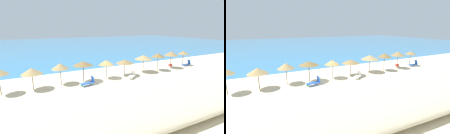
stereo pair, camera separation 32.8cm
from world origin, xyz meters
TOP-DOWN VIEW (x-y plane):
  - ground_plane at (0.00, 0.00)m, footprint 160.00×160.00m
  - sea_water at (0.00, 45.63)m, footprint 160.00×77.82m
  - dune_ridge at (1.85, -9.36)m, footprint 55.22×7.82m
  - beach_umbrella_2 at (-8.81, 0.89)m, footprint 2.23×2.23m
  - beach_umbrella_3 at (-5.74, 1.26)m, footprint 2.02×2.02m
  - beach_umbrella_4 at (-3.05, 0.89)m, footprint 2.43×2.43m
  - beach_umbrella_5 at (0.11, 0.83)m, footprint 2.00×2.00m
  - beach_umbrella_6 at (2.94, 0.79)m, footprint 2.43×2.43m
  - beach_umbrella_7 at (6.42, 1.07)m, footprint 2.63×2.63m
  - beach_umbrella_8 at (9.04, 0.79)m, footprint 2.05×2.05m
  - beach_umbrella_9 at (12.07, 1.02)m, footprint 2.25×2.25m
  - beach_umbrella_10 at (15.59, 1.47)m, footprint 1.90×1.90m
  - lounge_chair_0 at (16.03, 0.93)m, footprint 1.57×1.04m
  - lounge_chair_1 at (3.28, -0.60)m, footprint 1.69×1.45m
  - lounge_chair_2 at (-2.87, -0.54)m, footprint 1.69×0.87m
  - beach_ball at (-3.71, -0.41)m, footprint 0.29×0.29m
  - cooler_box at (13.30, 2.13)m, footprint 0.60×0.46m

SIDE VIEW (x-z plane):
  - ground_plane at x=0.00m, z-range 0.00..0.00m
  - sea_water at x=0.00m, z-range 0.00..0.01m
  - beach_ball at x=-3.71m, z-range 0.00..0.29m
  - cooler_box at x=13.30m, z-range 0.00..0.43m
  - lounge_chair_1 at x=3.28m, z-range -0.05..0.91m
  - lounge_chair_2 at x=-2.87m, z-range -0.10..0.98m
  - lounge_chair_0 at x=16.03m, z-range -0.12..1.00m
  - dune_ridge at x=1.85m, z-range 0.00..1.65m
  - beach_umbrella_6 at x=2.94m, z-range 0.93..3.32m
  - beach_umbrella_2 at x=-8.81m, z-range 0.92..3.44m
  - beach_umbrella_5 at x=0.11m, z-range 0.97..3.56m
  - beach_umbrella_3 at x=-5.74m, z-range 0.98..3.64m
  - beach_umbrella_10 at x=15.59m, z-range 1.03..3.66m
  - beach_umbrella_7 at x=6.42m, z-range 1.03..3.73m
  - beach_umbrella_4 at x=-3.05m, z-range 1.09..3.80m
  - beach_umbrella_9 at x=12.07m, z-range 1.09..3.95m
  - beach_umbrella_8 at x=9.04m, z-range 1.10..3.96m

